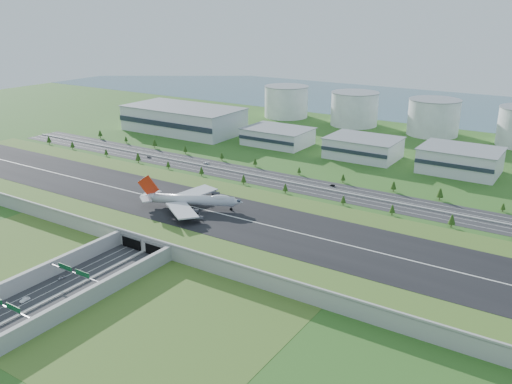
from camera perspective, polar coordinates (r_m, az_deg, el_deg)
The scene contains 23 objects.
ground at distance 329.44m, azimuth -5.66°, elevation -3.14°, with size 1200.00×1200.00×0.00m, color #2E571B.
airfield_deck at distance 327.85m, azimuth -5.69°, elevation -2.48°, with size 520.00×100.00×9.20m.
underpass_road at distance 265.38m, azimuth -19.26°, elevation -9.14°, with size 38.80×120.40×8.00m.
sign_gantry_near at distance 266.10m, azimuth -18.61°, elevation -8.13°, with size 38.70×0.70×9.80m.
sign_gantry_far at distance 249.18m, azimuth -24.91°, elevation -10.93°, with size 38.70×0.70×9.80m.
north_expressway at distance 403.24m, azimuth 2.72°, elevation 1.15°, with size 560.00×36.00×0.12m, color #28282B.
tree_row at distance 392.41m, azimuth 5.34°, elevation 1.30°, with size 507.53×48.70×8.47m.
hangar_west at distance 567.21m, azimuth -7.64°, elevation 7.58°, with size 120.00×60.00×25.00m, color silver.
hangar_mid_a at distance 509.49m, azimuth 2.30°, elevation 5.85°, with size 58.00×42.00×15.00m, color silver.
hangar_mid_b at distance 473.00m, azimuth 11.22°, elevation 4.58°, with size 58.00×42.00×17.00m, color silver.
hangar_mid_c at distance 450.75m, azimuth 20.68°, elevation 3.11°, with size 58.00×42.00×19.00m, color silver.
fuel_tank_a at distance 638.82m, azimuth 3.20°, elevation 9.46°, with size 50.00×50.00×35.00m, color silver.
fuel_tank_b at distance 601.90m, azimuth 10.31°, elevation 8.59°, with size 50.00×50.00×35.00m, color silver.
fuel_tank_c at distance 575.25m, azimuth 18.17°, elevation 7.47°, with size 50.00×50.00×35.00m, color silver.
bay_water at distance 752.71m, azimuth 17.86°, elevation 8.71°, with size 1200.00×260.00×0.06m, color #3A6070.
boeing_747 at distance 326.94m, azimuth -6.84°, elevation -0.79°, with size 60.38×55.71×20.00m.
car_0 at distance 278.08m, azimuth -19.82°, elevation -8.48°, with size 1.60×3.98×1.36m, color silver.
car_1 at distance 264.55m, azimuth -23.17°, elevation -10.38°, with size 1.62×4.65×1.53m, color white.
car_2 at distance 269.62m, azimuth -14.66°, elevation -8.78°, with size 2.82×6.12×1.70m, color #0C163C.
car_3 at distance 243.57m, azimuth -24.62°, elevation -13.26°, with size 2.13×5.24×1.52m, color #B2101E.
car_4 at distance 473.39m, azimuth -11.18°, elevation 3.63°, with size 1.60×3.97×1.35m, color slate.
car_5 at distance 394.98m, azimuth 8.04°, elevation 0.70°, with size 1.38×3.96×1.31m, color black.
car_7 at distance 448.84m, azimuth -5.32°, elevation 3.07°, with size 2.10×5.18×1.50m, color white.
Camera 1 is at (192.00, -237.13, 124.25)m, focal length 38.00 mm.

